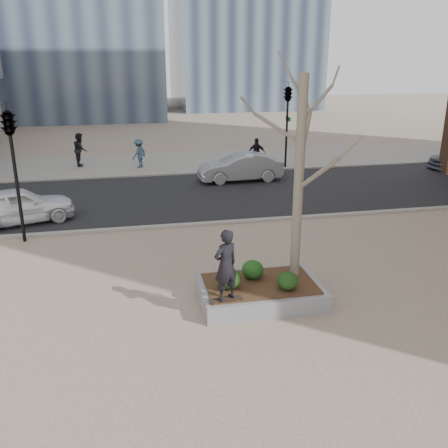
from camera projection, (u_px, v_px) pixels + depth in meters
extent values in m
plane|color=tan|center=(221.00, 304.00, 12.38)|extent=(120.00, 120.00, 0.00)
cube|color=black|center=(176.00, 196.00, 21.64)|extent=(60.00, 8.00, 0.02)
cube|color=gray|center=(162.00, 163.00, 28.12)|extent=(60.00, 6.00, 0.02)
cube|color=gray|center=(260.00, 292.00, 12.50)|extent=(3.00, 2.00, 0.45)
cube|color=#382314|center=(260.00, 284.00, 12.42)|extent=(2.70, 1.70, 0.04)
ellipsoid|color=#173C13|center=(228.00, 278.00, 12.04)|extent=(0.61, 0.61, 0.52)
ellipsoid|color=#133D13|center=(253.00, 270.00, 12.60)|extent=(0.56, 0.56, 0.47)
ellipsoid|color=#103413|center=(288.00, 281.00, 12.01)|extent=(0.52, 0.52, 0.44)
imported|color=black|center=(226.00, 265.00, 11.25)|extent=(0.73, 0.63, 1.70)
imported|color=white|center=(18.00, 206.00, 18.01)|extent=(4.18, 2.66, 1.32)
imported|color=#95989C|center=(240.00, 167.00, 24.02)|extent=(4.05, 1.52, 1.32)
imported|color=black|center=(80.00, 149.00, 27.12)|extent=(0.73, 0.91, 1.79)
imported|color=#384F66|center=(139.00, 153.00, 26.77)|extent=(1.08, 1.13, 1.54)
imported|color=black|center=(257.00, 153.00, 26.64)|extent=(1.01, 0.63, 1.60)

